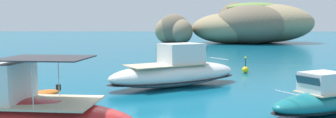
{
  "coord_description": "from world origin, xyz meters",
  "views": [
    {
      "loc": [
        1.89,
        -13.31,
        4.06
      ],
      "look_at": [
        1.39,
        14.13,
        1.36
      ],
      "focal_mm": 37.36,
      "sensor_mm": 36.0,
      "label": 1
    }
  ],
  "objects_px": {
    "islet_large": "(251,24)",
    "islet_small": "(174,31)",
    "dinghy_tender": "(41,95)",
    "motorboat_red": "(1,116)",
    "motorboat_white": "(176,72)",
    "channel_buoy": "(245,69)",
    "motorboat_teal": "(326,99)"
  },
  "relations": [
    {
      "from": "islet_small",
      "to": "channel_buoy",
      "type": "distance_m",
      "value": 48.14
    },
    {
      "from": "islet_large",
      "to": "dinghy_tender",
      "type": "xyz_separation_m",
      "value": [
        -24.61,
        -60.14,
        -3.93
      ]
    },
    {
      "from": "islet_large",
      "to": "motorboat_teal",
      "type": "bearing_deg",
      "value": -99.3
    },
    {
      "from": "islet_small",
      "to": "channel_buoy",
      "type": "xyz_separation_m",
      "value": [
        5.95,
        -47.71,
        -2.37
      ]
    },
    {
      "from": "islet_small",
      "to": "motorboat_white",
      "type": "bearing_deg",
      "value": -89.91
    },
    {
      "from": "motorboat_white",
      "to": "motorboat_red",
      "type": "height_order",
      "value": "motorboat_red"
    },
    {
      "from": "islet_large",
      "to": "channel_buoy",
      "type": "xyz_separation_m",
      "value": [
        -11.3,
        -49.67,
        -3.81
      ]
    },
    {
      "from": "islet_large",
      "to": "dinghy_tender",
      "type": "distance_m",
      "value": 65.1
    },
    {
      "from": "motorboat_teal",
      "to": "islet_large",
      "type": "bearing_deg",
      "value": 80.7
    },
    {
      "from": "channel_buoy",
      "to": "dinghy_tender",
      "type": "bearing_deg",
      "value": -141.83
    },
    {
      "from": "islet_small",
      "to": "motorboat_teal",
      "type": "relative_size",
      "value": 1.8
    },
    {
      "from": "motorboat_white",
      "to": "channel_buoy",
      "type": "height_order",
      "value": "motorboat_white"
    },
    {
      "from": "islet_large",
      "to": "islet_small",
      "type": "bearing_deg",
      "value": -173.5
    },
    {
      "from": "islet_small",
      "to": "dinghy_tender",
      "type": "height_order",
      "value": "islet_small"
    },
    {
      "from": "islet_large",
      "to": "islet_small",
      "type": "height_order",
      "value": "islet_large"
    },
    {
      "from": "islet_small",
      "to": "dinghy_tender",
      "type": "distance_m",
      "value": 58.69
    },
    {
      "from": "motorboat_white",
      "to": "channel_buoy",
      "type": "xyz_separation_m",
      "value": [
        5.87,
        6.34,
        -0.61
      ]
    },
    {
      "from": "motorboat_teal",
      "to": "motorboat_white",
      "type": "relative_size",
      "value": 0.69
    },
    {
      "from": "motorboat_teal",
      "to": "motorboat_white",
      "type": "height_order",
      "value": "motorboat_white"
    },
    {
      "from": "dinghy_tender",
      "to": "motorboat_red",
      "type": "bearing_deg",
      "value": -78.84
    },
    {
      "from": "motorboat_red",
      "to": "channel_buoy",
      "type": "xyz_separation_m",
      "value": [
        11.9,
        17.67,
        -0.61
      ]
    },
    {
      "from": "islet_small",
      "to": "motorboat_white",
      "type": "xyz_separation_m",
      "value": [
        0.08,
        -54.05,
        -1.76
      ]
    },
    {
      "from": "islet_large",
      "to": "islet_small",
      "type": "distance_m",
      "value": 17.42
    },
    {
      "from": "motorboat_teal",
      "to": "motorboat_white",
      "type": "bearing_deg",
      "value": 134.33
    },
    {
      "from": "islet_small",
      "to": "motorboat_white",
      "type": "height_order",
      "value": "islet_small"
    },
    {
      "from": "islet_small",
      "to": "motorboat_white",
      "type": "distance_m",
      "value": 54.08
    },
    {
      "from": "islet_small",
      "to": "motorboat_white",
      "type": "relative_size",
      "value": 1.24
    },
    {
      "from": "islet_large",
      "to": "islet_small",
      "type": "relative_size",
      "value": 2.49
    },
    {
      "from": "islet_small",
      "to": "motorboat_teal",
      "type": "bearing_deg",
      "value": -83.53
    },
    {
      "from": "motorboat_red",
      "to": "islet_large",
      "type": "bearing_deg",
      "value": 71.0
    },
    {
      "from": "islet_small",
      "to": "channel_buoy",
      "type": "relative_size",
      "value": 8.07
    },
    {
      "from": "motorboat_white",
      "to": "motorboat_red",
      "type": "distance_m",
      "value": 12.83
    }
  ]
}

